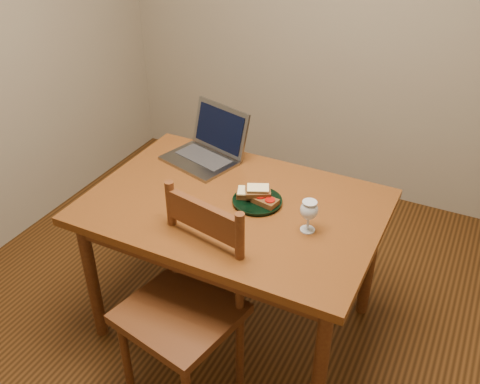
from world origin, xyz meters
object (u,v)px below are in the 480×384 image
at_px(table, 234,219).
at_px(chair, 184,299).
at_px(milk_glass, 309,216).
at_px(laptop, 209,145).
at_px(plate, 257,201).

relative_size(table, chair, 2.49).
bearing_deg(chair, milk_glass, 56.91).
relative_size(milk_glass, laptop, 0.34).
height_order(chair, laptop, laptop).
xyz_separation_m(table, plate, (0.09, 0.05, 0.10)).
height_order(plate, milk_glass, milk_glass).
distance_m(table, plate, 0.14).
height_order(table, laptop, laptop).
bearing_deg(chair, plate, 88.50).
xyz_separation_m(milk_glass, laptop, (-0.67, 0.36, -0.01)).
xyz_separation_m(chair, laptop, (-0.29, 0.75, 0.29)).
height_order(milk_glass, laptop, laptop).
xyz_separation_m(table, laptop, (-0.31, 0.32, 0.15)).
xyz_separation_m(table, chair, (-0.01, -0.43, -0.14)).
bearing_deg(table, chair, -91.95).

